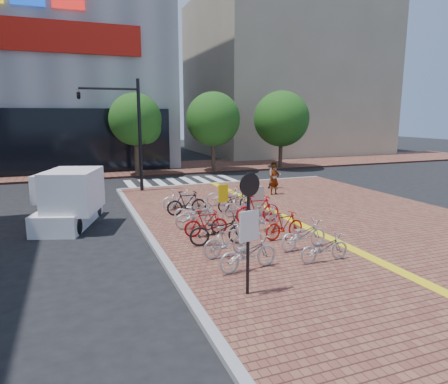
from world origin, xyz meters
name	(u,v)px	position (x,y,z in m)	size (l,w,h in m)	color
ground	(270,242)	(0.00, 0.00, 0.00)	(120.00, 120.00, 0.00)	black
tactile_strip	(426,284)	(2.00, -5.00, 0.16)	(0.40, 34.00, 0.01)	yellow
kerb_west	(210,330)	(-4.00, -5.00, 0.08)	(0.25, 34.00, 0.15)	gray
kerb_north	(227,183)	(3.00, 12.00, 0.08)	(14.00, 0.25, 0.15)	gray
far_sidewalk	(155,168)	(0.00, 21.00, 0.07)	(70.00, 8.00, 0.15)	brown
building_beige	(282,77)	(18.00, 32.00, 9.00)	(20.00, 18.00, 18.00)	gray
crosswalk	(182,182)	(0.50, 14.00, 0.01)	(7.50, 4.00, 0.01)	silver
street_trees	(226,120)	(5.04, 17.45, 4.10)	(16.20, 4.60, 6.35)	#38281E
bike_0	(248,253)	(-1.96, -2.42, 0.64)	(0.66, 1.88, 0.99)	#B5B5BA
bike_1	(227,241)	(-2.12, -1.20, 0.66)	(0.48, 1.69, 1.01)	#B7B7BC
bike_2	(219,230)	(-1.98, -0.04, 0.68)	(0.70, 2.01, 1.06)	black
bike_3	(206,223)	(-2.07, 1.08, 0.64)	(0.46, 1.63, 0.98)	#AA0C0F
bike_4	(197,216)	(-2.04, 2.25, 0.63)	(0.64, 1.83, 0.96)	#AFB0B4
bike_5	(194,211)	(-1.87, 3.23, 0.59)	(0.58, 1.66, 0.87)	silver
bike_6	(187,203)	(-1.86, 4.38, 0.69)	(0.51, 1.79, 1.08)	black
bike_7	(180,199)	(-1.92, 5.43, 0.65)	(0.47, 1.65, 0.99)	white
bike_8	(324,248)	(0.45, -2.64, 0.59)	(0.58, 1.66, 0.87)	#ABABB0
bike_9	(304,235)	(0.49, -1.41, 0.64)	(0.65, 1.85, 0.97)	silver
bike_10	(285,225)	(0.45, -0.21, 0.64)	(0.46, 1.65, 0.99)	#A7190B
bike_11	(265,218)	(0.28, 1.00, 0.64)	(0.46, 1.62, 0.97)	#A7A7AC
bike_12	(258,209)	(0.48, 2.05, 0.73)	(0.54, 1.92, 1.15)	red
bike_13	(241,205)	(0.27, 3.35, 0.64)	(0.46, 1.63, 0.98)	silver
bike_14	(234,201)	(0.41, 4.37, 0.62)	(0.63, 1.80, 0.95)	black
bike_15	(226,195)	(0.43, 5.51, 0.66)	(0.68, 1.96, 1.03)	silver
pedestrian_a	(274,180)	(3.94, 7.15, 0.98)	(0.61, 0.40, 1.66)	gray
pedestrian_b	(274,175)	(4.81, 8.78, 0.96)	(0.78, 0.61, 1.61)	#464B59
utility_box	(256,201)	(0.95, 3.24, 0.80)	(0.59, 0.43, 1.30)	#A7A7AB
yellow_sign	(223,197)	(-0.92, 2.33, 1.29)	(0.44, 0.14, 1.64)	#B7B7BC
notice_sign	(249,219)	(-2.62, -3.88, 2.06)	(0.56, 0.19, 3.03)	black
traffic_light_pole	(112,114)	(-4.21, 11.05, 4.54)	(3.42, 1.32, 6.36)	black
box_truck	(67,199)	(-6.77, 5.01, 1.12)	(2.96, 4.45, 2.38)	white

